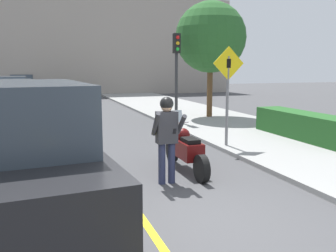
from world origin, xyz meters
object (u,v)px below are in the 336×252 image
at_px(suv_nearby, 16,162).
at_px(traffic_light, 177,60).
at_px(parked_car_silver, 23,85).
at_px(parked_car_grey, 14,97).
at_px(crossing_sign, 228,87).
at_px(person_biker, 167,131).
at_px(street_tree, 211,37).
at_px(parked_car_white, 13,90).
at_px(motorcycle, 185,149).

xyz_separation_m(suv_nearby, traffic_light, (5.45, 8.76, 1.46)).
relative_size(suv_nearby, parked_car_silver, 1.12).
bearing_deg(parked_car_grey, crossing_sign, -58.62).
xyz_separation_m(person_biker, parked_car_silver, (-3.52, 24.52, -0.19)).
bearing_deg(traffic_light, street_tree, 26.40).
bearing_deg(parked_car_white, street_tree, -50.44).
bearing_deg(traffic_light, crossing_sign, -93.17).
bearing_deg(crossing_sign, street_tree, 69.35).
distance_m(suv_nearby, parked_car_white, 20.12).
bearing_deg(person_biker, suv_nearby, -148.62).
distance_m(traffic_light, parked_car_grey, 8.26).
distance_m(crossing_sign, parked_car_white, 17.34).
bearing_deg(suv_nearby, street_tree, 52.91).
xyz_separation_m(motorcycle, crossing_sign, (1.89, 1.68, 1.25)).
bearing_deg(suv_nearby, parked_car_silver, 91.98).
relative_size(motorcycle, parked_car_silver, 0.55).
bearing_deg(motorcycle, traffic_light, 71.49).
bearing_deg(parked_car_silver, parked_car_white, -93.27).
relative_size(crossing_sign, parked_car_silver, 0.64).
distance_m(motorcycle, parked_car_grey, 12.26).
bearing_deg(traffic_light, motorcycle, -108.51).
bearing_deg(suv_nearby, person_biker, 31.38).
bearing_deg(crossing_sign, parked_car_silver, 105.38).
relative_size(crossing_sign, traffic_light, 0.79).
relative_size(crossing_sign, parked_car_white, 0.64).
bearing_deg(parked_car_silver, parked_car_grey, -89.67).
bearing_deg(street_tree, crossing_sign, -110.65).
bearing_deg(parked_car_white, suv_nearby, -86.44).
bearing_deg(traffic_light, person_biker, -111.53).
xyz_separation_m(traffic_light, street_tree, (1.88, 0.93, 0.99)).
xyz_separation_m(suv_nearby, parked_car_grey, (-0.83, 13.86, -0.19)).
relative_size(person_biker, traffic_light, 0.50).
distance_m(motorcycle, crossing_sign, 2.82).
distance_m(suv_nearby, parked_car_silver, 26.14).
relative_size(street_tree, parked_car_grey, 1.17).
xyz_separation_m(motorcycle, parked_car_white, (-4.54, 17.76, 0.37)).
distance_m(motorcycle, suv_nearby, 4.06).
xyz_separation_m(suv_nearby, parked_car_white, (-1.25, 20.08, -0.19)).
bearing_deg(parked_car_silver, suv_nearby, -88.02).
height_order(person_biker, traffic_light, traffic_light).
bearing_deg(motorcycle, crossing_sign, 41.58).
height_order(suv_nearby, parked_car_grey, suv_nearby).
relative_size(suv_nearby, crossing_sign, 1.74).
xyz_separation_m(suv_nearby, crossing_sign, (5.18, 4.00, 0.69)).
distance_m(parked_car_grey, parked_car_white, 6.23).
bearing_deg(person_biker, parked_car_silver, 98.17).
distance_m(street_tree, parked_car_white, 13.73).
xyz_separation_m(parked_car_grey, parked_car_white, (-0.42, 6.22, 0.00)).
bearing_deg(traffic_light, parked_car_grey, 140.90).
height_order(parked_car_grey, parked_car_white, same).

